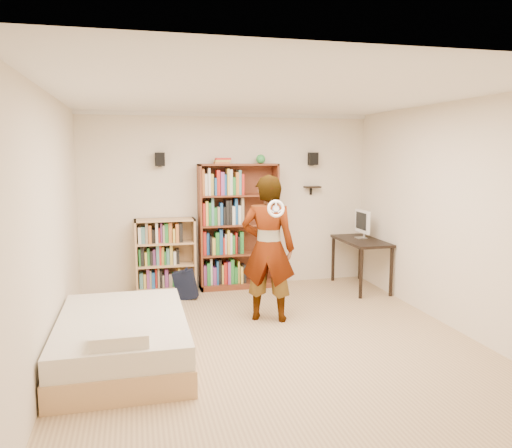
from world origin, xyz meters
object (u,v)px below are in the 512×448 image
(tall_bookshelf, at_px, (238,226))
(person, at_px, (268,248))
(low_bookshelf, at_px, (166,256))
(computer_desk, at_px, (361,264))
(daybed, at_px, (123,333))

(tall_bookshelf, relative_size, person, 1.05)
(low_bookshelf, xyz_separation_m, computer_desk, (2.96, -0.51, -0.17))
(tall_bookshelf, relative_size, low_bookshelf, 1.73)
(tall_bookshelf, bearing_deg, daybed, -124.66)
(daybed, height_order, person, person)
(low_bookshelf, height_order, computer_desk, low_bookshelf)
(tall_bookshelf, xyz_separation_m, computer_desk, (1.83, -0.50, -0.58))
(tall_bookshelf, bearing_deg, computer_desk, -15.15)
(tall_bookshelf, height_order, low_bookshelf, tall_bookshelf)
(computer_desk, relative_size, daybed, 0.58)
(low_bookshelf, bearing_deg, computer_desk, -9.74)
(computer_desk, xyz_separation_m, person, (-1.79, -1.09, 0.53))
(low_bookshelf, bearing_deg, person, -53.84)
(computer_desk, height_order, person, person)
(computer_desk, distance_m, person, 2.16)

